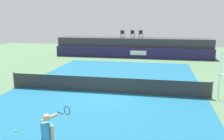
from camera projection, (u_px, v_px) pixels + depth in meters
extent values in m
plane|color=#4C704C|center=(114.00, 81.00, 18.33)|extent=(48.00, 48.00, 0.00)
cube|color=#16597A|center=(105.00, 92.00, 15.45)|extent=(12.00, 22.00, 0.00)
cube|color=#231E4C|center=(131.00, 53.00, 28.29)|extent=(18.00, 0.20, 1.20)
cube|color=white|center=(138.00, 53.00, 28.02)|extent=(1.80, 0.02, 0.50)
cube|color=#38383D|center=(133.00, 47.00, 29.91)|extent=(18.00, 2.80, 2.20)
cylinder|color=#1E232D|center=(125.00, 36.00, 29.79)|extent=(0.04, 0.04, 0.44)
cylinder|color=#1E232D|center=(122.00, 36.00, 29.90)|extent=(0.04, 0.04, 0.44)
cylinder|color=#1E232D|center=(124.00, 36.00, 29.41)|extent=(0.04, 0.04, 0.44)
cylinder|color=#1E232D|center=(121.00, 36.00, 29.52)|extent=(0.04, 0.04, 0.44)
cube|color=#1E232D|center=(123.00, 34.00, 29.61)|extent=(0.48, 0.48, 0.03)
cube|color=#1E232D|center=(122.00, 32.00, 29.37)|extent=(0.44, 0.07, 0.42)
cylinder|color=#1E232D|center=(135.00, 36.00, 29.92)|extent=(0.04, 0.04, 0.44)
cylinder|color=#1E232D|center=(131.00, 36.00, 30.03)|extent=(0.04, 0.04, 0.44)
cylinder|color=#1E232D|center=(134.00, 36.00, 29.54)|extent=(0.04, 0.04, 0.44)
cylinder|color=#1E232D|center=(131.00, 36.00, 29.65)|extent=(0.04, 0.04, 0.44)
cube|color=#1E232D|center=(133.00, 34.00, 29.74)|extent=(0.47, 0.47, 0.03)
cube|color=#1E232D|center=(132.00, 32.00, 29.49)|extent=(0.44, 0.06, 0.42)
cylinder|color=#1E232D|center=(143.00, 36.00, 29.53)|extent=(0.04, 0.04, 0.44)
cylinder|color=#1E232D|center=(140.00, 36.00, 29.64)|extent=(0.04, 0.04, 0.44)
cylinder|color=#1E232D|center=(142.00, 36.00, 29.15)|extent=(0.04, 0.04, 0.44)
cylinder|color=#1E232D|center=(139.00, 36.00, 29.27)|extent=(0.04, 0.04, 0.44)
cube|color=#1E232D|center=(141.00, 34.00, 29.35)|extent=(0.48, 0.48, 0.03)
cube|color=#1E232D|center=(141.00, 32.00, 29.11)|extent=(0.44, 0.07, 0.42)
cylinder|color=white|center=(219.00, 88.00, 13.88)|extent=(0.04, 0.04, 1.40)
cylinder|color=white|center=(218.00, 86.00, 14.26)|extent=(0.04, 0.04, 1.40)
cube|color=white|center=(224.00, 75.00, 13.87)|extent=(0.47, 0.47, 0.03)
cube|color=white|center=(221.00, 63.00, 13.79)|extent=(0.06, 0.44, 1.33)
cube|color=#2D2D2D|center=(105.00, 85.00, 15.35)|extent=(12.40, 0.02, 0.95)
cylinder|color=#4C4C51|center=(14.00, 80.00, 16.52)|extent=(0.10, 0.10, 1.00)
cylinder|color=#4C4C51|center=(212.00, 90.00, 14.17)|extent=(0.10, 0.10, 1.00)
cube|color=#338CCC|center=(47.00, 132.00, 7.39)|extent=(0.41, 0.35, 0.56)
sphere|color=tan|center=(46.00, 118.00, 7.30)|extent=(0.22, 0.22, 0.22)
cylinder|color=tan|center=(52.00, 135.00, 7.25)|extent=(0.09, 0.09, 0.60)
cylinder|color=tan|center=(49.00, 118.00, 7.68)|extent=(0.36, 0.58, 0.14)
cylinder|color=black|center=(60.00, 113.00, 8.00)|extent=(0.28, 0.17, 0.03)
torus|color=black|center=(67.00, 110.00, 8.22)|extent=(0.28, 0.16, 0.30)
sphere|color=#D8EA33|center=(16.00, 131.00, 10.08)|extent=(0.07, 0.07, 0.07)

